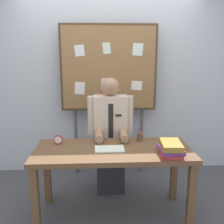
% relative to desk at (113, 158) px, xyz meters
% --- Properties ---
extents(ground_plane, '(12.00, 12.00, 0.00)m').
position_rel_desk_xyz_m(ground_plane, '(0.00, 0.00, -0.66)').
color(ground_plane, '#4C4C51').
extents(back_wall, '(6.40, 0.08, 2.70)m').
position_rel_desk_xyz_m(back_wall, '(0.00, 1.21, 0.69)').
color(back_wall, silver).
rests_on(back_wall, ground_plane).
extents(desk, '(1.60, 0.70, 0.76)m').
position_rel_desk_xyz_m(desk, '(0.00, 0.00, 0.00)').
color(desk, brown).
rests_on(desk, ground_plane).
extents(person, '(0.55, 0.56, 1.44)m').
position_rel_desk_xyz_m(person, '(0.00, 0.54, 0.01)').
color(person, '#2D2D33').
rests_on(person, ground_plane).
extents(bulletin_board, '(1.30, 0.09, 2.10)m').
position_rel_desk_xyz_m(bulletin_board, '(-0.00, 1.01, 0.84)').
color(bulletin_board, '#4C3823').
rests_on(bulletin_board, ground_plane).
extents(book_stack, '(0.24, 0.32, 0.13)m').
position_rel_desk_xyz_m(book_stack, '(0.54, -0.20, 0.17)').
color(book_stack, '#B22D2D').
rests_on(book_stack, desk).
extents(open_notebook, '(0.30, 0.20, 0.01)m').
position_rel_desk_xyz_m(open_notebook, '(-0.03, -0.02, 0.11)').
color(open_notebook, silver).
rests_on(open_notebook, desk).
extents(desk_clock, '(0.10, 0.04, 0.10)m').
position_rel_desk_xyz_m(desk_clock, '(-0.58, 0.18, 0.14)').
color(desk_clock, maroon).
rests_on(desk_clock, desk).
extents(pen_holder, '(0.07, 0.07, 0.16)m').
position_rel_desk_xyz_m(pen_holder, '(0.31, 0.24, 0.15)').
color(pen_holder, brown).
rests_on(pen_holder, desk).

